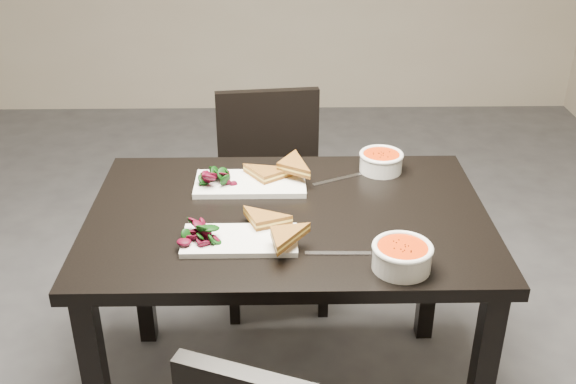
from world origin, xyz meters
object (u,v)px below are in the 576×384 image
object	(u,v)px
plate_far	(250,184)
soup_bowl_far	(381,161)
plate_near	(240,240)
chair_far	(271,184)
table	(288,241)
soup_bowl_near	(402,255)

from	to	relation	value
plate_far	soup_bowl_far	bearing A→B (deg)	13.69
plate_near	plate_far	size ratio (longest dim) A/B	0.90
chair_far	plate_near	world-z (taller)	chair_far
table	plate_far	xyz separation A→B (m)	(-0.12, 0.18, 0.11)
soup_bowl_far	chair_far	bearing A→B (deg)	131.45
chair_far	soup_bowl_near	world-z (taller)	chair_far
soup_bowl_near	plate_far	bearing A→B (deg)	130.61
plate_near	soup_bowl_near	distance (m)	0.45
table	plate_near	distance (m)	0.24
plate_near	soup_bowl_far	world-z (taller)	soup_bowl_far
table	soup_bowl_far	world-z (taller)	soup_bowl_far
plate_near	soup_bowl_far	distance (m)	0.64
soup_bowl_near	plate_far	distance (m)	0.63
soup_bowl_near	soup_bowl_far	distance (m)	0.58
chair_far	soup_bowl_far	xyz separation A→B (m)	(0.37, -0.42, 0.30)
chair_far	plate_far	bearing A→B (deg)	-103.10
soup_bowl_near	soup_bowl_far	xyz separation A→B (m)	(0.03, 0.58, -0.00)
plate_near	soup_bowl_near	xyz separation A→B (m)	(0.43, -0.13, 0.03)
plate_near	chair_far	bearing A→B (deg)	84.74
plate_far	soup_bowl_far	distance (m)	0.45
table	soup_bowl_near	size ratio (longest dim) A/B	7.51
table	chair_far	size ratio (longest dim) A/B	1.41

